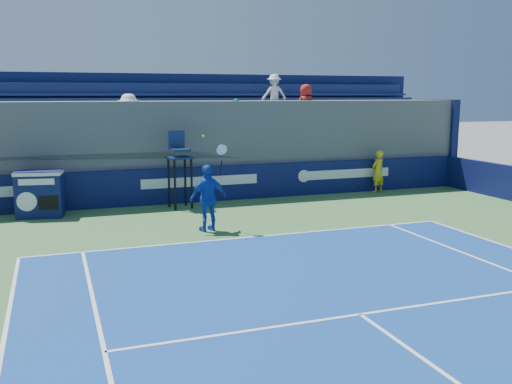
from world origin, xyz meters
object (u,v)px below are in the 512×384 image
object	(u,v)px
match_clock	(40,193)
umpire_chair	(179,161)
ball_person	(378,171)
tennis_player	(208,198)

from	to	relation	value
match_clock	umpire_chair	bearing A→B (deg)	-0.02
ball_person	umpire_chair	world-z (taller)	umpire_chair
ball_person	tennis_player	distance (m)	8.37
ball_person	match_clock	xyz separation A→B (m)	(-11.73, -0.37, -0.05)
match_clock	umpire_chair	xyz separation A→B (m)	(4.21, -0.00, 0.79)
ball_person	umpire_chair	xyz separation A→B (m)	(-7.52, -0.37, 0.73)
tennis_player	match_clock	bearing A→B (deg)	141.47
match_clock	tennis_player	size ratio (longest dim) A/B	0.55
match_clock	umpire_chair	size ratio (longest dim) A/B	0.57
tennis_player	ball_person	bearing A→B (deg)	26.56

